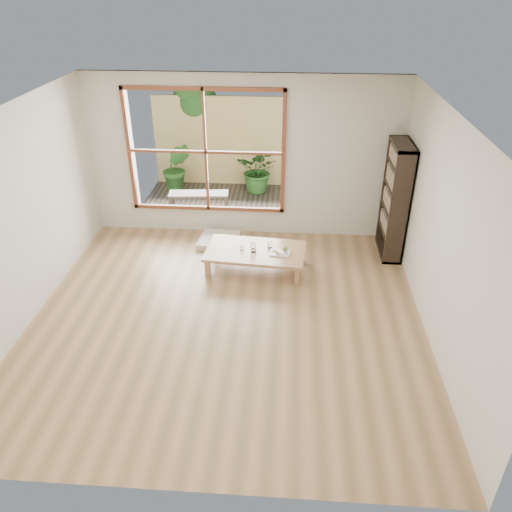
{
  "coord_description": "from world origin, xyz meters",
  "views": [
    {
      "loc": [
        0.74,
        -5.16,
        3.93
      ],
      "look_at": [
        0.32,
        0.65,
        0.55
      ],
      "focal_mm": 35.0,
      "sensor_mm": 36.0,
      "label": 1
    }
  ],
  "objects": [
    {
      "name": "glass_small",
      "position": [
        0.08,
        1.22,
        0.35
      ],
      "size": [
        0.05,
        0.05,
        0.07
      ],
      "primitive_type": "cylinder",
      "color": "silver",
      "rests_on": "low_table"
    },
    {
      "name": "ground",
      "position": [
        0.0,
        0.0,
        0.0
      ],
      "size": [
        5.0,
        5.0,
        0.0
      ],
      "primitive_type": "plane",
      "color": "tan",
      "rests_on": "ground"
    },
    {
      "name": "bookshelf",
      "position": [
        2.34,
        1.89,
        0.89
      ],
      "size": [
        0.28,
        0.8,
        1.77
      ],
      "primitive_type": "cube",
      "color": "black",
      "rests_on": "ground"
    },
    {
      "name": "low_table",
      "position": [
        0.28,
        1.23,
        0.28
      ],
      "size": [
        1.51,
        0.94,
        0.32
      ],
      "rotation": [
        0.0,
        0.0,
        -0.09
      ],
      "color": "tan",
      "rests_on": "ground"
    },
    {
      "name": "garden_tree",
      "position": [
        -1.28,
        4.86,
        1.63
      ],
      "size": [
        1.04,
        0.85,
        2.22
      ],
      "color": "#4C3D2D",
      "rests_on": "ground"
    },
    {
      "name": "glass_tall",
      "position": [
        0.25,
        1.18,
        0.39
      ],
      "size": [
        0.08,
        0.08,
        0.14
      ],
      "primitive_type": "cylinder",
      "color": "silver",
      "rests_on": "low_table"
    },
    {
      "name": "shrub_left",
      "position": [
        -1.48,
        4.01,
        0.53
      ],
      "size": [
        0.6,
        0.51,
        1.01
      ],
      "primitive_type": "imported",
      "rotation": [
        0.0,
        0.0,
        0.12
      ],
      "color": "#275B21",
      "rests_on": "deck"
    },
    {
      "name": "glass_short",
      "position": [
        0.24,
        1.3,
        0.36
      ],
      "size": [
        0.07,
        0.07,
        0.09
      ],
      "primitive_type": "cylinder",
      "color": "silver",
      "rests_on": "low_table"
    },
    {
      "name": "shrub_right",
      "position": [
        0.13,
        4.16,
        0.47
      ],
      "size": [
        0.94,
        0.87,
        0.89
      ],
      "primitive_type": "imported",
      "rotation": [
        0.0,
        0.0,
        -0.24
      ],
      "color": "#275B21",
      "rests_on": "deck"
    },
    {
      "name": "deck",
      "position": [
        -0.6,
        3.56,
        0.0
      ],
      "size": [
        2.8,
        2.0,
        0.05
      ],
      "primitive_type": "cube",
      "color": "#383028",
      "rests_on": "ground"
    },
    {
      "name": "garden_bench",
      "position": [
        -0.91,
        3.18,
        0.31
      ],
      "size": [
        1.1,
        0.4,
        0.34
      ],
      "rotation": [
        0.0,
        0.0,
        0.08
      ],
      "color": "black",
      "rests_on": "deck"
    },
    {
      "name": "bamboo_fence",
      "position": [
        -0.6,
        4.56,
        0.9
      ],
      "size": [
        2.8,
        0.06,
        1.8
      ],
      "primitive_type": "cube",
      "color": "#D6BA6E",
      "rests_on": "ground"
    },
    {
      "name": "food_tray",
      "position": [
        0.65,
        1.16,
        0.34
      ],
      "size": [
        0.31,
        0.24,
        0.09
      ],
      "rotation": [
        0.0,
        0.0,
        -0.09
      ],
      "color": "white",
      "rests_on": "low_table"
    },
    {
      "name": "glass_mid",
      "position": [
        0.48,
        1.32,
        0.36
      ],
      "size": [
        0.06,
        0.06,
        0.09
      ],
      "primitive_type": "cylinder",
      "color": "silver",
      "rests_on": "low_table"
    },
    {
      "name": "floor_cushion",
      "position": [
        -0.38,
        2.0,
        0.05
      ],
      "size": [
        0.68,
        0.68,
        0.09
      ],
      "primitive_type": "cube",
      "rotation": [
        0.0,
        0.0,
        -0.09
      ],
      "color": "beige",
      "rests_on": "ground"
    }
  ]
}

